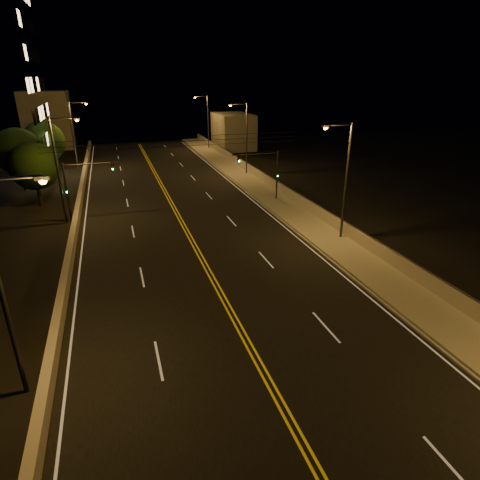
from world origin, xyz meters
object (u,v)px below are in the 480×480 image
object	(u,v)px
streetlight_1	(344,176)
streetlight_4	(6,279)
tree_1	(18,151)
tree_2	(44,142)
traffic_signal_right	(268,170)
traffic_signal_left	(78,183)
streetlight_5	(60,164)
streetlight_3	(207,119)
streetlight_6	(75,132)
tree_0	(34,166)
streetlight_2	(245,135)

from	to	relation	value
streetlight_1	streetlight_4	world-z (taller)	same
tree_1	tree_2	distance (m)	7.55
traffic_signal_right	traffic_signal_left	xyz separation A→B (m)	(-18.64, 0.00, 0.00)
streetlight_5	tree_1	world-z (taller)	streetlight_5
streetlight_1	streetlight_3	distance (m)	46.37
streetlight_1	streetlight_3	size ratio (longest dim) A/B	1.00
traffic_signal_left	tree_2	bearing A→B (deg)	103.95
streetlight_1	streetlight_6	size ratio (longest dim) A/B	1.00
traffic_signal_left	tree_2	size ratio (longest dim) A/B	0.75
tree_0	tree_2	bearing A→B (deg)	92.65
streetlight_5	traffic_signal_right	distance (m)	19.95
streetlight_5	streetlight_6	size ratio (longest dim) A/B	1.00
traffic_signal_right	tree_2	size ratio (longest dim) A/B	0.75
streetlight_3	streetlight_6	size ratio (longest dim) A/B	1.00
streetlight_6	traffic_signal_right	bearing A→B (deg)	-47.70
streetlight_3	tree_2	bearing A→B (deg)	-151.55
streetlight_5	tree_0	world-z (taller)	streetlight_5
streetlight_4	tree_0	xyz separation A→B (m)	(-3.25, 29.21, -1.31)
traffic_signal_left	streetlight_5	bearing A→B (deg)	-156.06
streetlight_4	traffic_signal_right	distance (m)	30.47
tree_2	tree_0	bearing A→B (deg)	-87.35
tree_1	tree_2	bearing A→B (deg)	75.44
streetlight_2	tree_1	size ratio (longest dim) A/B	1.30
streetlight_1	tree_0	world-z (taller)	streetlight_1
streetlight_6	tree_2	distance (m)	4.19
traffic_signal_left	tree_1	size ratio (longest dim) A/B	0.75
streetlight_6	tree_0	distance (m)	16.03
streetlight_6	tree_0	size ratio (longest dim) A/B	1.44
streetlight_3	streetlight_1	bearing A→B (deg)	-90.00
streetlight_2	streetlight_5	xyz separation A→B (m)	(-21.46, -13.11, 0.00)
streetlight_2	traffic_signal_right	xyz separation A→B (m)	(-1.61, -12.57, -1.95)
streetlight_5	traffic_signal_right	size ratio (longest dim) A/B	1.74
streetlight_6	traffic_signal_left	xyz separation A→B (m)	(1.21, -21.81, -1.95)
streetlight_6	tree_2	bearing A→B (deg)	-163.38
streetlight_2	streetlight_1	bearing A→B (deg)	-90.00
streetlight_4	tree_1	world-z (taller)	streetlight_4
streetlight_3	tree_0	distance (m)	37.54
streetlight_4	streetlight_5	distance (m)	22.50
traffic_signal_right	tree_0	xyz separation A→B (m)	(-23.10, 6.17, 0.64)
streetlight_4	traffic_signal_left	size ratio (longest dim) A/B	1.74
streetlight_2	streetlight_4	size ratio (longest dim) A/B	1.00
streetlight_6	tree_2	xyz separation A→B (m)	(-3.92, -1.17, -0.89)
streetlight_1	traffic_signal_left	bearing A→B (deg)	149.41
streetlight_3	tree_2	xyz separation A→B (m)	(-25.38, -13.75, -0.89)
traffic_signal_right	tree_0	bearing A→B (deg)	165.05
streetlight_3	streetlight_4	world-z (taller)	same
tree_0	streetlight_3	bearing A→B (deg)	48.80
streetlight_4	traffic_signal_right	bearing A→B (deg)	49.25
streetlight_6	streetlight_3	bearing A→B (deg)	30.39
streetlight_4	streetlight_3	bearing A→B (deg)	69.51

